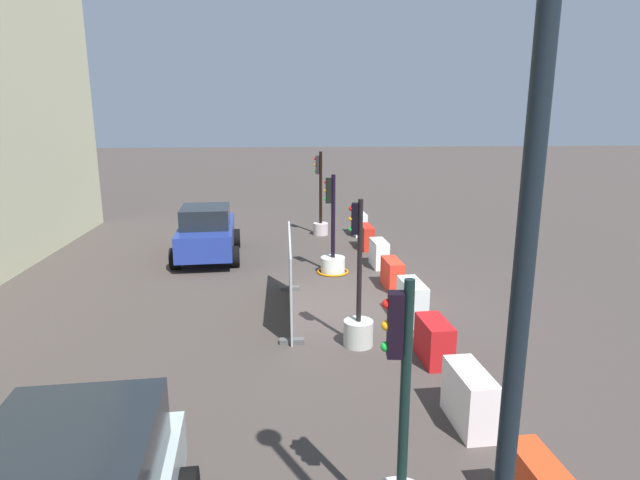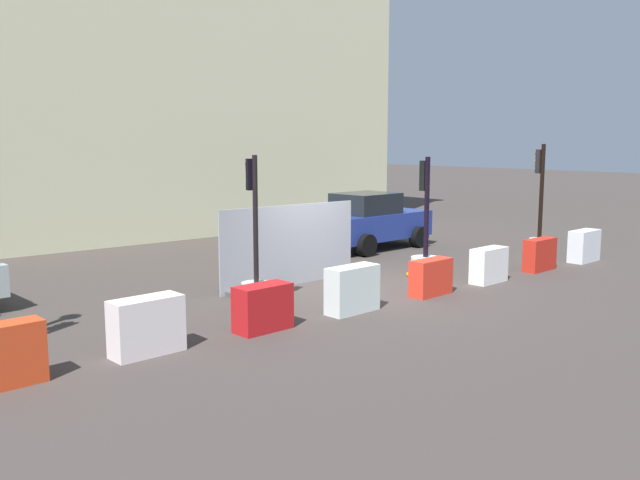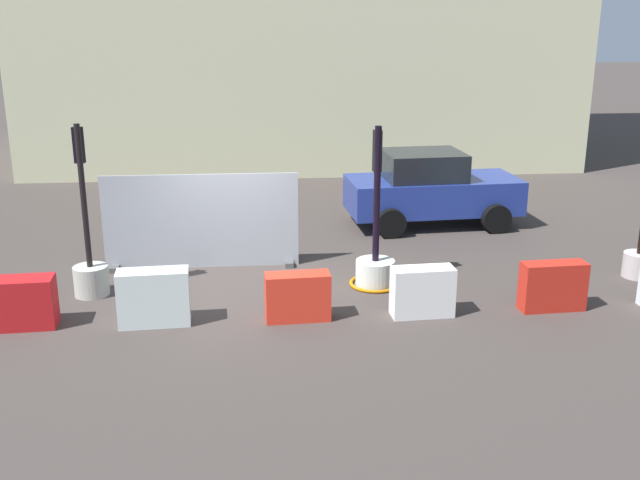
{
  "view_description": "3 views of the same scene",
  "coord_description": "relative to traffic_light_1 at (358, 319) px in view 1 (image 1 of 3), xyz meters",
  "views": [
    {
      "loc": [
        -12.27,
        1.5,
        4.6
      ],
      "look_at": [
        1.29,
        0.59,
        1.31
      ],
      "focal_mm": 29.75,
      "sensor_mm": 36.0,
      "label": 1
    },
    {
      "loc": [
        -9.65,
        -10.57,
        3.25
      ],
      "look_at": [
        -0.87,
        -0.02,
        1.23
      ],
      "focal_mm": 37.68,
      "sensor_mm": 36.0,
      "label": 2
    },
    {
      "loc": [
        0.52,
        -12.43,
        4.74
      ],
      "look_at": [
        1.58,
        -0.07,
        0.94
      ],
      "focal_mm": 41.86,
      "sensor_mm": 36.0,
      "label": 3
    }
  ],
  "objects": [
    {
      "name": "traffic_light_1",
      "position": [
        0.0,
        0.0,
        0.0
      ],
      "size": [
        0.6,
        0.6,
        2.99
      ],
      "color": "#B1B6AA",
      "rests_on": "ground_plane"
    },
    {
      "name": "construction_barrier_2",
      "position": [
        -0.78,
        -1.34,
        -0.17
      ],
      "size": [
        1.04,
        0.54,
        0.81
      ],
      "color": "red",
      "rests_on": "ground_plane"
    },
    {
      "name": "street_lamp_post",
      "position": [
        -6.58,
        -0.15,
        3.03
      ],
      "size": [
        0.36,
        0.36,
        5.82
      ],
      "color": "black",
      "rests_on": "ground_plane"
    },
    {
      "name": "ground_plane",
      "position": [
        2.41,
        -0.07,
        -0.57
      ],
      "size": [
        120.0,
        120.0,
        0.0
      ],
      "primitive_type": "plane",
      "color": "#413935"
    },
    {
      "name": "traffic_light_2",
      "position": [
        5.01,
        0.06,
        -0.11
      ],
      "size": [
        0.93,
        0.93,
        2.89
      ],
      "color": "silver",
      "rests_on": "ground_plane"
    },
    {
      "name": "construction_barrier_7",
      "position": [
        9.83,
        -1.4,
        -0.15
      ],
      "size": [
        1.08,
        0.5,
        0.86
      ],
      "color": "white",
      "rests_on": "ground_plane"
    },
    {
      "name": "construction_barrier_3",
      "position": [
        1.26,
        -1.4,
        -0.13
      ],
      "size": [
        1.13,
        0.5,
        0.9
      ],
      "color": "silver",
      "rests_on": "ground_plane"
    },
    {
      "name": "traffic_light_3",
      "position": [
        9.97,
        0.08,
        0.15
      ],
      "size": [
        0.57,
        0.57,
        3.17
      ],
      "color": "#BBADAD",
      "rests_on": "ground_plane"
    },
    {
      "name": "construction_barrier_4",
      "position": [
        3.52,
        -1.4,
        -0.19
      ],
      "size": [
        1.05,
        0.46,
        0.77
      ],
      "color": "red",
      "rests_on": "ground_plane"
    },
    {
      "name": "construction_barrier_6",
      "position": [
        7.75,
        -1.34,
        -0.17
      ],
      "size": [
        1.09,
        0.43,
        0.82
      ],
      "color": "red",
      "rests_on": "ground_plane"
    },
    {
      "name": "site_fence_panel",
      "position": [
        1.84,
        1.33,
        0.29
      ],
      "size": [
        3.71,
        0.5,
        1.83
      ],
      "color": "#9DA2AA",
      "rests_on": "ground_plane"
    },
    {
      "name": "car_blue_estate",
      "position": [
        6.9,
        3.95,
        0.27
      ],
      "size": [
        4.01,
        2.27,
        1.71
      ],
      "color": "navy",
      "rests_on": "ground_plane"
    },
    {
      "name": "construction_barrier_5",
      "position": [
        5.55,
        -1.41,
        -0.17
      ],
      "size": [
        1.03,
        0.47,
        0.81
      ],
      "color": "white",
      "rests_on": "ground_plane"
    },
    {
      "name": "construction_barrier_1",
      "position": [
        -2.9,
        -1.27,
        -0.13
      ],
      "size": [
        1.14,
        0.53,
        0.89
      ],
      "color": "silver",
      "rests_on": "ground_plane"
    }
  ]
}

